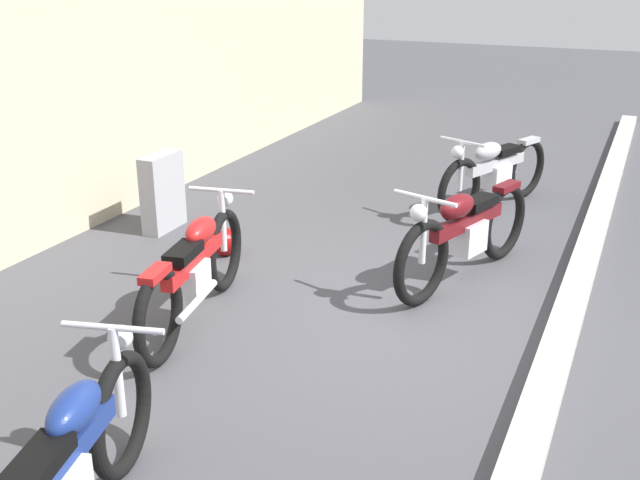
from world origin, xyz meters
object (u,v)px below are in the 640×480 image
(stone_marker, at_px, (163,192))
(helmet, at_px, (225,242))
(motorcycle_blue, at_px, (65,476))
(motorcycle_red, at_px, (195,270))
(motorcycle_silver, at_px, (494,172))
(motorcycle_maroon, at_px, (465,232))

(stone_marker, distance_m, helmet, 1.10)
(stone_marker, height_order, motorcycle_blue, motorcycle_blue)
(helmet, height_order, motorcycle_blue, motorcycle_blue)
(stone_marker, relative_size, motorcycle_red, 0.40)
(motorcycle_silver, bearing_deg, motorcycle_red, 0.29)
(helmet, xyz_separation_m, motorcycle_blue, (-3.80, -1.36, 0.31))
(helmet, height_order, motorcycle_silver, motorcycle_silver)
(stone_marker, relative_size, helmet, 2.96)
(helmet, distance_m, motorcycle_red, 1.49)
(stone_marker, bearing_deg, motorcycle_maroon, -91.03)
(motorcycle_silver, height_order, motorcycle_red, motorcycle_red)
(helmet, bearing_deg, motorcycle_maroon, -81.58)
(helmet, height_order, motorcycle_red, motorcycle_red)
(motorcycle_blue, bearing_deg, helmet, 5.48)
(motorcycle_blue, relative_size, motorcycle_maroon, 0.98)
(motorcycle_maroon, relative_size, motorcycle_red, 1.01)
(motorcycle_silver, xyz_separation_m, motorcycle_maroon, (-2.18, -0.19, 0.02))
(helmet, distance_m, motorcycle_blue, 4.04)
(motorcycle_blue, xyz_separation_m, motorcycle_red, (2.44, 0.82, -0.00))
(motorcycle_blue, height_order, motorcycle_maroon, motorcycle_maroon)
(stone_marker, xyz_separation_m, motorcycle_silver, (2.12, -3.10, 0.03))
(helmet, relative_size, motorcycle_maroon, 0.13)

